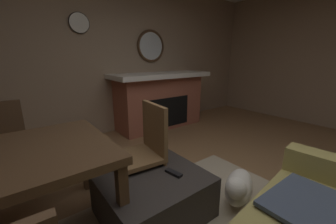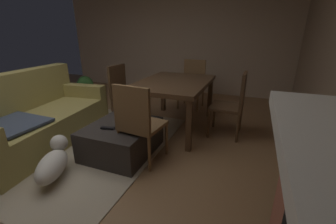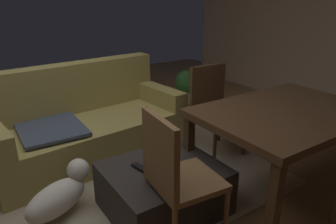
{
  "view_description": "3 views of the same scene",
  "coord_description": "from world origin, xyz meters",
  "px_view_note": "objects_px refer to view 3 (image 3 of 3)",
  "views": [
    {
      "loc": [
        1.24,
        0.81,
        1.36
      ],
      "look_at": [
        0.05,
        -0.74,
        0.83
      ],
      "focal_mm": 21.99,
      "sensor_mm": 36.0,
      "label": 1
    },
    {
      "loc": [
        -1.65,
        -1.9,
        1.43
      ],
      "look_at": [
        0.68,
        -0.99,
        0.52
      ],
      "focal_mm": 23.31,
      "sensor_mm": 36.0,
      "label": 2
    },
    {
      "loc": [
        -0.74,
        -2.26,
        1.62
      ],
      "look_at": [
        0.43,
        -0.5,
        0.83
      ],
      "focal_mm": 33.73,
      "sensor_mm": 36.0,
      "label": 3
    }
  ],
  "objects_px": {
    "tv_remote": "(140,168)",
    "potted_plant": "(186,85)",
    "ottoman_coffee_table": "(164,189)",
    "small_dog": "(60,194)",
    "couch": "(85,126)",
    "dining_table": "(287,119)",
    "dining_chair_west": "(175,172)",
    "dining_chair_north": "(213,105)"
  },
  "relations": [
    {
      "from": "dining_table",
      "to": "dining_chair_west",
      "type": "bearing_deg",
      "value": 179.54
    },
    {
      "from": "ottoman_coffee_table",
      "to": "small_dog",
      "type": "xyz_separation_m",
      "value": [
        -0.7,
        0.37,
        0.0
      ]
    },
    {
      "from": "couch",
      "to": "ottoman_coffee_table",
      "type": "bearing_deg",
      "value": -81.79
    },
    {
      "from": "dining_chair_north",
      "to": "potted_plant",
      "type": "relative_size",
      "value": 1.8
    },
    {
      "from": "ottoman_coffee_table",
      "to": "potted_plant",
      "type": "bearing_deg",
      "value": 49.7
    },
    {
      "from": "tv_remote",
      "to": "dining_table",
      "type": "bearing_deg",
      "value": -28.39
    },
    {
      "from": "dining_chair_west",
      "to": "small_dog",
      "type": "height_order",
      "value": "dining_chair_west"
    },
    {
      "from": "ottoman_coffee_table",
      "to": "dining_chair_west",
      "type": "height_order",
      "value": "dining_chair_west"
    },
    {
      "from": "dining_chair_north",
      "to": "potted_plant",
      "type": "bearing_deg",
      "value": 63.14
    },
    {
      "from": "dining_chair_west",
      "to": "dining_table",
      "type": "bearing_deg",
      "value": -0.46
    },
    {
      "from": "tv_remote",
      "to": "small_dog",
      "type": "bearing_deg",
      "value": 140.93
    },
    {
      "from": "dining_table",
      "to": "dining_chair_north",
      "type": "height_order",
      "value": "dining_chair_north"
    },
    {
      "from": "couch",
      "to": "dining_chair_west",
      "type": "xyz_separation_m",
      "value": [
        0.07,
        -1.53,
        0.19
      ]
    },
    {
      "from": "potted_plant",
      "to": "small_dog",
      "type": "distance_m",
      "value": 3.0
    },
    {
      "from": "dining_table",
      "to": "potted_plant",
      "type": "distance_m",
      "value": 2.54
    },
    {
      "from": "couch",
      "to": "ottoman_coffee_table",
      "type": "height_order",
      "value": "couch"
    },
    {
      "from": "dining_chair_west",
      "to": "potted_plant",
      "type": "height_order",
      "value": "dining_chair_west"
    },
    {
      "from": "dining_table",
      "to": "couch",
      "type": "bearing_deg",
      "value": 127.66
    },
    {
      "from": "potted_plant",
      "to": "small_dog",
      "type": "xyz_separation_m",
      "value": [
        -2.47,
        -1.71,
        -0.1
      ]
    },
    {
      "from": "potted_plant",
      "to": "small_dog",
      "type": "bearing_deg",
      "value": -145.22
    },
    {
      "from": "couch",
      "to": "dining_chair_north",
      "type": "relative_size",
      "value": 2.18
    },
    {
      "from": "dining_table",
      "to": "dining_chair_west",
      "type": "xyz_separation_m",
      "value": [
        -1.11,
        0.01,
        -0.14
      ]
    },
    {
      "from": "dining_table",
      "to": "dining_chair_west",
      "type": "height_order",
      "value": "dining_chair_west"
    },
    {
      "from": "couch",
      "to": "tv_remote",
      "type": "xyz_separation_m",
      "value": [
        0.02,
        -1.15,
        0.06
      ]
    },
    {
      "from": "tv_remote",
      "to": "potted_plant",
      "type": "bearing_deg",
      "value": 36.03
    },
    {
      "from": "tv_remote",
      "to": "dining_chair_north",
      "type": "bearing_deg",
      "value": 13.63
    },
    {
      "from": "couch",
      "to": "tv_remote",
      "type": "distance_m",
      "value": 1.16
    },
    {
      "from": "dining_table",
      "to": "dining_chair_west",
      "type": "distance_m",
      "value": 1.12
    },
    {
      "from": "ottoman_coffee_table",
      "to": "small_dog",
      "type": "distance_m",
      "value": 0.79
    },
    {
      "from": "couch",
      "to": "dining_table",
      "type": "distance_m",
      "value": 1.97
    },
    {
      "from": "dining_chair_north",
      "to": "small_dog",
      "type": "bearing_deg",
      "value": -172.7
    },
    {
      "from": "couch",
      "to": "tv_remote",
      "type": "relative_size",
      "value": 12.68
    },
    {
      "from": "dining_chair_west",
      "to": "small_dog",
      "type": "bearing_deg",
      "value": 131.39
    },
    {
      "from": "dining_chair_north",
      "to": "dining_chair_west",
      "type": "bearing_deg",
      "value": -141.38
    },
    {
      "from": "ottoman_coffee_table",
      "to": "potted_plant",
      "type": "xyz_separation_m",
      "value": [
        1.77,
        2.09,
        0.1
      ]
    },
    {
      "from": "dining_chair_west",
      "to": "small_dog",
      "type": "xyz_separation_m",
      "value": [
        -0.59,
        0.67,
        -0.33
      ]
    },
    {
      "from": "dining_chair_west",
      "to": "potted_plant",
      "type": "relative_size",
      "value": 1.8
    },
    {
      "from": "couch",
      "to": "tv_remote",
      "type": "height_order",
      "value": "couch"
    },
    {
      "from": "dining_table",
      "to": "potted_plant",
      "type": "bearing_deg",
      "value": 72.4
    },
    {
      "from": "tv_remote",
      "to": "small_dog",
      "type": "height_order",
      "value": "tv_remote"
    },
    {
      "from": "couch",
      "to": "ottoman_coffee_table",
      "type": "xyz_separation_m",
      "value": [
        0.18,
        -1.23,
        -0.14
      ]
    },
    {
      "from": "potted_plant",
      "to": "ottoman_coffee_table",
      "type": "bearing_deg",
      "value": -130.3
    }
  ]
}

